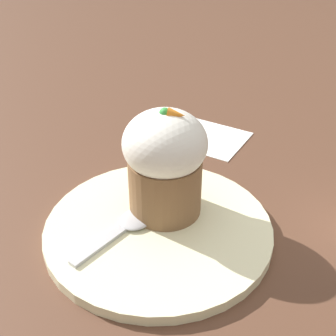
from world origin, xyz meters
TOP-DOWN VIEW (x-y plane):
  - ground_plane at (0.00, 0.00)m, footprint 4.00×4.00m
  - dessert_plate at (0.00, 0.00)m, footprint 0.23×0.23m
  - carrot_cake at (0.00, 0.03)m, footprint 0.08×0.08m
  - spoon at (-0.03, -0.01)m, footprint 0.07×0.11m
  - paper_napkin at (0.01, 0.21)m, footprint 0.12×0.11m

SIDE VIEW (x-z plane):
  - ground_plane at x=0.00m, z-range 0.00..0.00m
  - paper_napkin at x=0.01m, z-range 0.00..0.00m
  - dessert_plate at x=0.00m, z-range 0.00..0.01m
  - spoon at x=-0.03m, z-range 0.01..0.02m
  - carrot_cake at x=0.00m, z-range 0.01..0.13m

